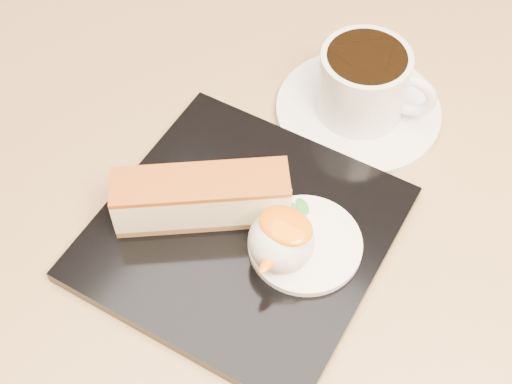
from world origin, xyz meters
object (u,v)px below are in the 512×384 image
Objects in this scene: table at (262,272)px; dessert_plate at (242,233)px; ice_cream_scoop at (281,241)px; coffee_cup at (365,82)px; saucer at (358,111)px; cheesecake at (201,197)px.

table is 3.64× the size of dessert_plate.
ice_cream_scoop is 0.48× the size of coffee_cup.
table is at bearing 106.32° from dessert_plate.
table is 0.20m from saucer.
table is at bearing -117.76° from coffee_cup.
cheesecake reaches higher than saucer.
ice_cream_scoop is at bearing -7.13° from dessert_plate.
cheesecake is (-0.03, -0.00, 0.03)m from dessert_plate.
dessert_plate is 2.11× the size of coffee_cup.
ice_cream_scoop is 0.18m from coffee_cup.
saucer is 0.04m from coffee_cup.
dessert_plate is 0.17m from saucer.
coffee_cup is (-0.03, 0.17, 0.01)m from ice_cream_scoop.
coffee_cup is at bearing 98.50° from ice_cream_scoop.
ice_cream_scoop is at bearing -80.85° from saucer.
ice_cream_scoop is (0.04, -0.00, 0.03)m from dessert_plate.
coffee_cup reaches higher than cheesecake.
dessert_plate is 1.47× the size of saucer.
coffee_cup is (0.01, 0.17, 0.04)m from dessert_plate.
dessert_plate is at bearing -30.75° from cheesecake.
ice_cream_scoop reaches higher than cheesecake.
dessert_plate is 0.05m from ice_cream_scoop.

